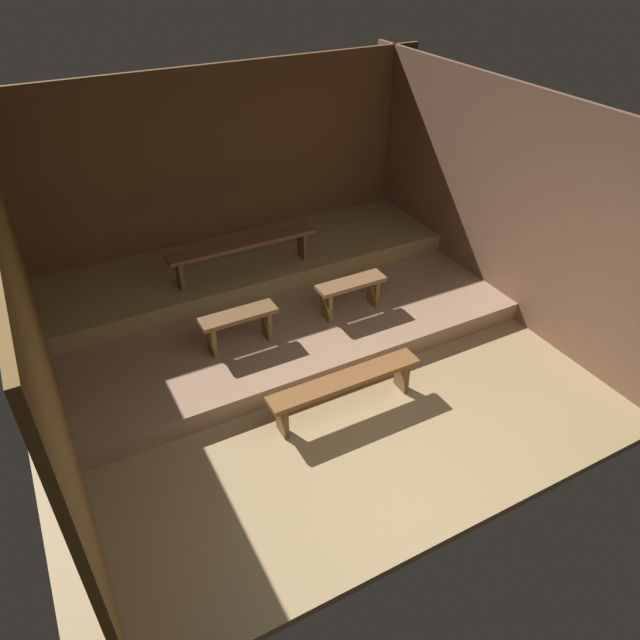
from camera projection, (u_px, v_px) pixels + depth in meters
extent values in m
cube|color=tan|center=(305.00, 353.00, 6.75)|extent=(5.91, 5.44, 0.08)
cube|color=brown|center=(222.00, 172.00, 7.66)|extent=(5.91, 0.06, 2.64)
cube|color=brown|center=(29.00, 316.00, 4.97)|extent=(0.06, 5.44, 2.64)
cube|color=brown|center=(499.00, 199.00, 6.96)|extent=(0.06, 5.44, 2.64)
cube|color=tan|center=(274.00, 307.00, 7.26)|extent=(5.11, 2.97, 0.22)
cube|color=tan|center=(248.00, 263.00, 7.70)|extent=(5.11, 1.40, 0.22)
cube|color=brown|center=(345.00, 380.00, 5.72)|extent=(1.61, 0.25, 0.05)
cube|color=brown|center=(282.00, 419.00, 5.58)|extent=(0.05, 0.20, 0.36)
cube|color=brown|center=(402.00, 375.00, 6.10)|extent=(0.05, 0.20, 0.36)
cube|color=brown|center=(238.00, 315.00, 6.23)|extent=(0.83, 0.25, 0.05)
cube|color=brown|center=(212.00, 339.00, 6.23)|extent=(0.05, 0.20, 0.36)
cube|color=brown|center=(267.00, 323.00, 6.47)|extent=(0.05, 0.20, 0.36)
cube|color=brown|center=(351.00, 283.00, 6.77)|extent=(0.83, 0.25, 0.05)
cube|color=olive|center=(327.00, 305.00, 6.76)|extent=(0.05, 0.20, 0.36)
cube|color=olive|center=(373.00, 291.00, 7.01)|extent=(0.05, 0.20, 0.36)
cube|color=brown|center=(242.00, 244.00, 7.08)|extent=(1.84, 0.25, 0.05)
cube|color=brown|center=(180.00, 275.00, 6.89)|extent=(0.05, 0.20, 0.36)
cube|color=brown|center=(302.00, 244.00, 7.50)|extent=(0.05, 0.20, 0.36)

